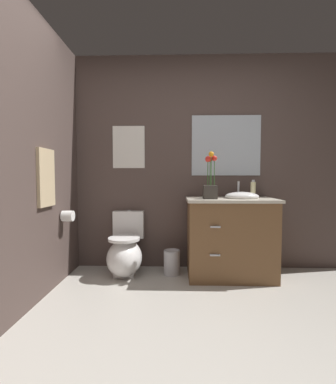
% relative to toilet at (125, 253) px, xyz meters
% --- Properties ---
extents(ground_plane, '(8.59, 8.59, 0.00)m').
position_rel_toilet_xyz_m(ground_plane, '(0.66, -1.48, -0.24)').
color(ground_plane, '#B2ADA3').
extents(wall_back, '(4.01, 0.05, 2.50)m').
position_rel_toilet_xyz_m(wall_back, '(0.86, 0.30, 1.01)').
color(wall_back, '#4C3D38').
rests_on(wall_back, ground_plane).
extents(wall_left, '(0.05, 4.91, 2.50)m').
position_rel_toilet_xyz_m(wall_left, '(-0.65, -0.95, 1.01)').
color(wall_left, '#4C3D38').
rests_on(wall_left, ground_plane).
extents(toilet, '(0.38, 0.59, 0.69)m').
position_rel_toilet_xyz_m(toilet, '(0.00, 0.00, 0.00)').
color(toilet, white).
rests_on(toilet, ground_plane).
extents(vanity_cabinet, '(0.94, 0.56, 1.03)m').
position_rel_toilet_xyz_m(vanity_cabinet, '(1.15, -0.03, 0.20)').
color(vanity_cabinet, brown).
rests_on(vanity_cabinet, ground_plane).
extents(flower_vase, '(0.14, 0.14, 0.49)m').
position_rel_toilet_xyz_m(flower_vase, '(0.92, -0.10, 0.77)').
color(flower_vase, '#38332D').
rests_on(flower_vase, vanity_cabinet).
extents(soap_bottle, '(0.06, 0.06, 0.20)m').
position_rel_toilet_xyz_m(soap_bottle, '(1.42, 0.11, 0.70)').
color(soap_bottle, beige).
rests_on(soap_bottle, vanity_cabinet).
extents(trash_bin, '(0.18, 0.18, 0.27)m').
position_rel_toilet_xyz_m(trash_bin, '(0.52, 0.02, -0.11)').
color(trash_bin, '#B7B7BC').
rests_on(trash_bin, ground_plane).
extents(wall_poster, '(0.38, 0.01, 0.49)m').
position_rel_toilet_xyz_m(wall_poster, '(-0.00, 0.27, 1.19)').
color(wall_poster, silver).
extents(wall_mirror, '(0.80, 0.01, 0.70)m').
position_rel_toilet_xyz_m(wall_mirror, '(1.15, 0.27, 1.21)').
color(wall_mirror, '#B2BCC6').
extents(hanging_towel, '(0.03, 0.28, 0.52)m').
position_rel_toilet_xyz_m(hanging_towel, '(-0.61, -0.53, 0.83)').
color(hanging_towel, tan).
extents(toilet_paper_roll, '(0.11, 0.11, 0.11)m').
position_rel_toilet_xyz_m(toilet_paper_roll, '(-0.55, -0.20, 0.44)').
color(toilet_paper_roll, white).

